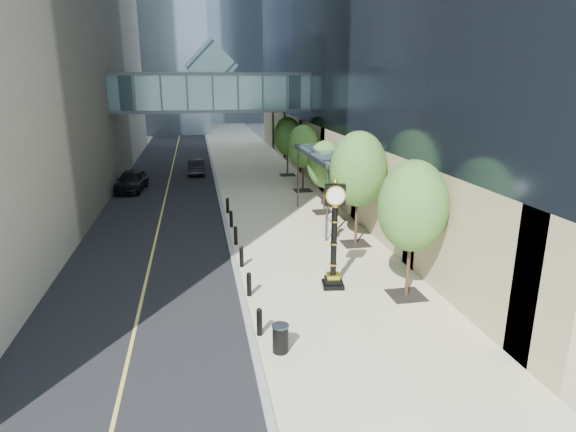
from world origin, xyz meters
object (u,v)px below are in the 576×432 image
object	(u,v)px
pedestrian	(332,223)
car_near	(132,181)
street_clock	(334,242)
car_far	(197,166)
trash_bin	(280,339)

from	to	relation	value
pedestrian	car_near	world-z (taller)	pedestrian
street_clock	car_far	xyz separation A→B (m)	(-5.48, 26.98, -1.35)
street_clock	car_far	distance (m)	27.57
street_clock	pedestrian	xyz separation A→B (m)	(1.71, 6.15, -1.08)
pedestrian	car_near	size ratio (longest dim) A/B	0.38
street_clock	car_near	xyz separation A→B (m)	(-10.57, 20.73, -1.23)
trash_bin	car_near	size ratio (longest dim) A/B	0.19
pedestrian	car_near	bearing A→B (deg)	-70.35
trash_bin	pedestrian	size ratio (longest dim) A/B	0.48
street_clock	car_far	size ratio (longest dim) A/B	1.09
street_clock	car_near	bearing A→B (deg)	125.23
pedestrian	car_near	xyz separation A→B (m)	(-12.28, 14.58, -0.15)
trash_bin	car_far	size ratio (longest dim) A/B	0.21
pedestrian	street_clock	bearing A→B (deg)	53.98
street_clock	car_near	world-z (taller)	street_clock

